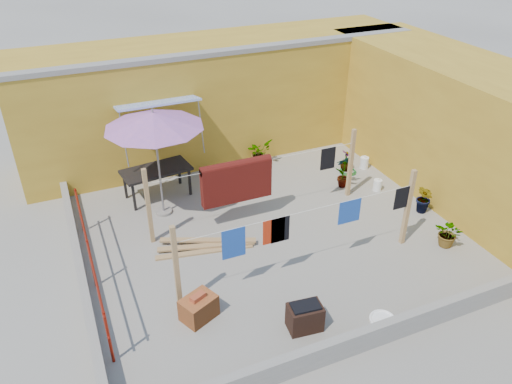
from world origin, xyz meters
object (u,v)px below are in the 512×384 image
water_jug_b (364,163)px  green_hose (348,171)px  brazier (305,317)px  plant_back_a (259,153)px  white_basin (382,320)px  water_jug_a (377,185)px  patio_umbrella (154,121)px  brick_stack (199,308)px  outdoor_table (156,172)px

water_jug_b → green_hose: 0.56m
brazier → plant_back_a: size_ratio=0.85×
brazier → white_basin: size_ratio=1.32×
water_jug_b → plant_back_a: (-2.60, 1.34, 0.21)m
brazier → water_jug_a: size_ratio=1.84×
patio_umbrella → water_jug_b: 6.11m
brick_stack → green_hose: brick_stack is taller
outdoor_table → water_jug_b: 5.69m
patio_umbrella → water_jug_a: bearing=-12.0°
water_jug_b → green_hose: size_ratio=0.79×
brazier → water_jug_b: size_ratio=1.70×
patio_umbrella → outdoor_table: (0.08, 0.81, -1.67)m
brick_stack → water_jug_a: bearing=24.1°
water_jug_a → green_hose: 1.13m
water_jug_a → plant_back_a: 3.35m
green_hose → plant_back_a: plant_back_a is taller
white_basin → water_jug_b: water_jug_b is taller
plant_back_a → water_jug_b: bearing=-27.2°
outdoor_table → plant_back_a: bearing=10.7°
patio_umbrella → brazier: patio_umbrella is taller
white_basin → green_hose: bearing=64.0°
patio_umbrella → green_hose: bearing=-0.1°
white_basin → water_jug_a: size_ratio=1.39×
green_hose → water_jug_a: bearing=-81.3°
brick_stack → plant_back_a: bearing=56.1°
outdoor_table → white_basin: 6.43m
plant_back_a → outdoor_table: bearing=-169.3°
patio_umbrella → brazier: size_ratio=4.18×
brick_stack → water_jug_b: size_ratio=1.99×
outdoor_table → green_hose: bearing=-9.2°
white_basin → water_jug_b: size_ratio=1.28×
brazier → water_jug_a: brazier is taller
brick_stack → water_jug_a: 6.12m
outdoor_table → brazier: outdoor_table is taller
brazier → water_jug_b: 6.35m
brazier → water_jug_a: 5.27m
outdoor_table → water_jug_b: bearing=-7.8°
patio_umbrella → water_jug_b: bearing=0.4°
patio_umbrella → water_jug_b: (5.69, 0.04, -2.21)m
water_jug_b → green_hose: bearing=-174.6°
outdoor_table → water_jug_a: outdoor_table is taller
water_jug_b → outdoor_table: bearing=172.2°
white_basin → green_hose: 5.57m
outdoor_table → green_hose: outdoor_table is taller
brick_stack → plant_back_a: 6.03m
white_basin → plant_back_a: 6.42m
brick_stack → plant_back_a: size_ratio=0.99×
brazier → water_jug_a: bearing=41.2°
brazier → water_jug_b: brazier is taller
brazier → green_hose: (3.79, 4.59, -0.23)m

